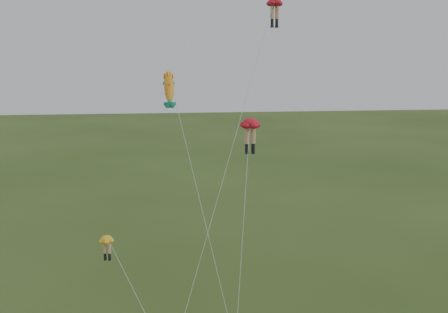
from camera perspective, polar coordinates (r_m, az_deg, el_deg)
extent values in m
ellipsoid|color=red|center=(43.67, 5.83, 17.17)|extent=(1.73, 1.73, 0.71)
cylinder|color=tan|center=(43.49, 5.54, 16.09)|extent=(0.32, 0.32, 1.09)
cylinder|color=black|center=(43.43, 5.52, 15.02)|extent=(0.25, 0.25, 0.54)
cube|color=black|center=(43.41, 5.51, 14.56)|extent=(0.25, 0.35, 0.16)
cylinder|color=tan|center=(43.69, 6.07, 16.06)|extent=(0.32, 0.32, 1.09)
cylinder|color=black|center=(43.62, 6.05, 14.99)|extent=(0.25, 0.25, 0.54)
cube|color=black|center=(43.60, 6.04, 14.53)|extent=(0.25, 0.35, 0.16)
cylinder|color=silver|center=(36.55, 0.64, 0.01)|extent=(9.41, 13.72, 24.08)
ellipsoid|color=red|center=(34.73, 3.01, 3.83)|extent=(1.59, 1.59, 0.74)
cylinder|color=tan|center=(34.80, 2.64, 2.39)|extent=(0.33, 0.33, 1.13)
cylinder|color=black|center=(34.94, 2.63, 1.02)|extent=(0.26, 0.26, 0.57)
cube|color=black|center=(35.01, 2.62, 0.43)|extent=(0.21, 0.34, 0.16)
cylinder|color=tan|center=(34.91, 3.36, 2.41)|extent=(0.33, 0.33, 1.13)
cylinder|color=black|center=(35.05, 3.34, 1.04)|extent=(0.26, 0.26, 0.57)
cube|color=black|center=(35.12, 3.34, 0.46)|extent=(0.21, 0.34, 0.16)
cylinder|color=silver|center=(33.07, 2.12, -9.34)|extent=(2.08, 6.73, 15.05)
ellipsoid|color=yellow|center=(33.54, -13.28, -9.18)|extent=(1.19, 1.19, 0.49)
cylinder|color=tan|center=(33.80, -13.48, -10.08)|extent=(0.22, 0.22, 0.75)
cylinder|color=black|center=(34.00, -13.43, -10.97)|extent=(0.17, 0.17, 0.38)
cube|color=black|center=(34.09, -13.41, -11.35)|extent=(0.17, 0.24, 0.11)
cylinder|color=tan|center=(33.69, -12.99, -10.13)|extent=(0.22, 0.22, 0.75)
cylinder|color=black|center=(33.90, -12.95, -11.02)|extent=(0.17, 0.17, 0.38)
cube|color=black|center=(33.99, -12.93, -11.40)|extent=(0.17, 0.24, 0.11)
cylinder|color=silver|center=(33.25, -9.59, -16.16)|extent=(4.22, 3.52, 7.87)
ellipsoid|color=yellow|center=(41.23, -6.31, 7.96)|extent=(0.96, 2.81, 2.96)
sphere|color=yellow|center=(41.23, -6.31, 7.96)|extent=(0.93, 1.29, 1.27)
cone|color=#158D66|center=(41.23, -6.31, 7.96)|extent=(0.72, 1.23, 1.19)
cone|color=#158D66|center=(41.23, -6.31, 7.96)|extent=(0.72, 1.23, 1.19)
cone|color=#158D66|center=(41.23, -6.31, 7.96)|extent=(0.41, 0.68, 0.67)
cone|color=#158D66|center=(41.23, -6.31, 7.96)|extent=(0.41, 0.68, 0.67)
cone|color=red|center=(41.23, -6.31, 7.96)|extent=(0.45, 0.67, 0.66)
cylinder|color=silver|center=(36.92, -2.82, -5.66)|extent=(4.00, 11.85, 16.86)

